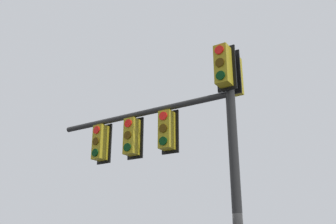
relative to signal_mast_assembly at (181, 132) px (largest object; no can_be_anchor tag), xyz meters
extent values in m
cylinder|color=black|center=(-0.93, -0.82, -1.44)|extent=(0.20, 0.20, 5.83)
cylinder|color=black|center=(0.88, 0.81, 0.64)|extent=(3.71, 3.36, 0.14)
cube|color=olive|center=(-1.13, -0.60, 1.19)|extent=(0.42, 0.42, 0.90)
cube|color=black|center=(-1.02, -0.73, 1.19)|extent=(0.35, 0.32, 1.04)
cylinder|color=red|center=(-1.24, -0.48, 1.49)|extent=(0.17, 0.16, 0.20)
cylinder|color=#3C2703|center=(-1.24, -0.48, 1.19)|extent=(0.17, 0.16, 0.20)
cylinder|color=black|center=(-1.24, -0.48, 0.89)|extent=(0.17, 0.16, 0.20)
cube|color=olive|center=(-0.73, -1.05, 1.19)|extent=(0.42, 0.42, 0.90)
cube|color=black|center=(-0.84, -0.92, 1.19)|extent=(0.35, 0.32, 1.04)
cylinder|color=red|center=(-0.62, -1.17, 1.49)|extent=(0.17, 0.16, 0.20)
cylinder|color=#3C2703|center=(-0.62, -1.17, 1.19)|extent=(0.17, 0.16, 0.20)
cylinder|color=black|center=(-0.62, -1.17, 0.89)|extent=(0.17, 0.16, 0.20)
cube|color=olive|center=(0.27, 0.26, 0.09)|extent=(0.42, 0.42, 0.90)
cube|color=black|center=(0.39, 0.14, 0.09)|extent=(0.34, 0.34, 1.04)
cylinder|color=red|center=(0.16, 0.38, 0.39)|extent=(0.16, 0.16, 0.20)
cylinder|color=#3C2703|center=(0.16, 0.38, 0.09)|extent=(0.16, 0.16, 0.20)
cylinder|color=black|center=(0.16, 0.38, -0.21)|extent=(0.16, 0.16, 0.20)
cube|color=olive|center=(1.03, 0.94, 0.09)|extent=(0.42, 0.42, 0.90)
cube|color=black|center=(1.15, 0.82, 0.09)|extent=(0.35, 0.33, 1.04)
cylinder|color=red|center=(0.92, 1.06, 0.39)|extent=(0.17, 0.16, 0.20)
cylinder|color=#3C2703|center=(0.92, 1.06, 0.09)|extent=(0.17, 0.16, 0.20)
cylinder|color=black|center=(0.92, 1.06, -0.21)|extent=(0.17, 0.16, 0.20)
cube|color=olive|center=(1.79, 1.62, 0.09)|extent=(0.42, 0.42, 0.90)
cube|color=black|center=(1.90, 1.49, 0.09)|extent=(0.36, 0.31, 1.04)
cylinder|color=red|center=(1.68, 1.75, 0.39)|extent=(0.17, 0.15, 0.20)
cylinder|color=#3C2703|center=(1.68, 1.75, 0.09)|extent=(0.17, 0.15, 0.20)
cylinder|color=black|center=(1.68, 1.75, -0.21)|extent=(0.17, 0.15, 0.20)
camera|label=1|loc=(-7.87, 2.51, -2.52)|focal=40.90mm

